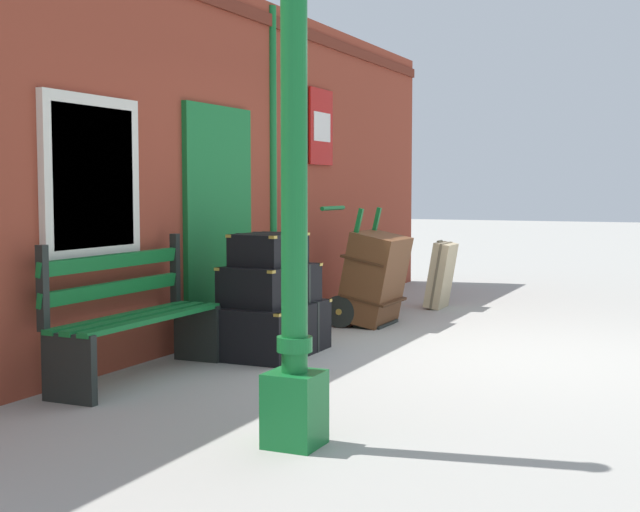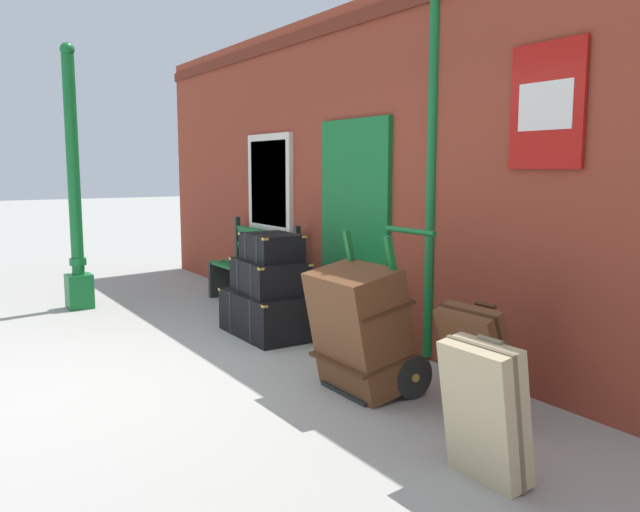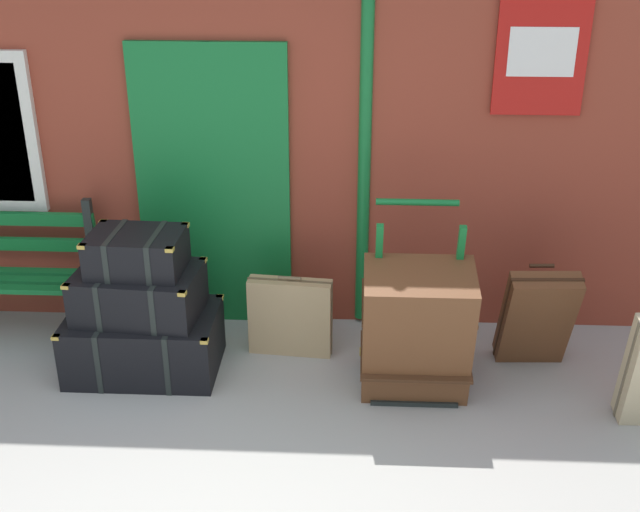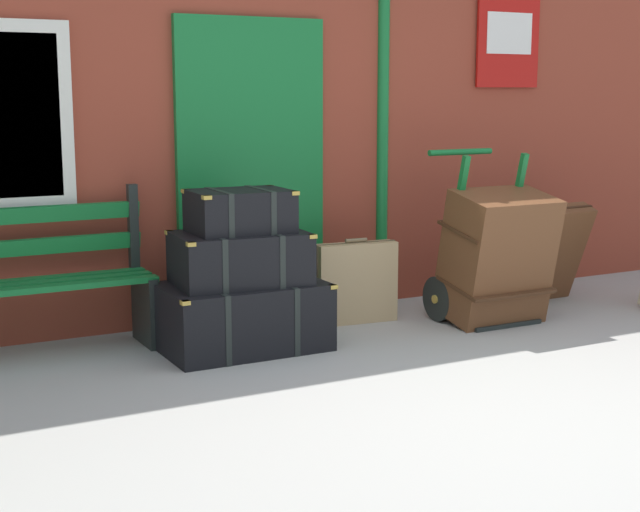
{
  "view_description": "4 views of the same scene",
  "coord_description": "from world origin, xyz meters",
  "views": [
    {
      "loc": [
        -7.12,
        -1.65,
        1.37
      ],
      "look_at": [
        0.46,
        1.78,
        0.73
      ],
      "focal_mm": 49.63,
      "sensor_mm": 36.0,
      "label": 1
    },
    {
      "loc": [
        4.9,
        -1.24,
        1.65
      ],
      "look_at": [
        0.23,
        1.7,
        0.89
      ],
      "focal_mm": 36.73,
      "sensor_mm": 36.0,
      "label": 2
    },
    {
      "loc": [
        0.73,
        -2.96,
        3.02
      ],
      "look_at": [
        0.49,
        1.86,
        0.8
      ],
      "focal_mm": 44.99,
      "sensor_mm": 36.0,
      "label": 3
    },
    {
      "loc": [
        -2.94,
        -3.59,
        1.59
      ],
      "look_at": [
        -0.06,
        1.85,
        0.52
      ],
      "focal_mm": 52.69,
      "sensor_mm": 36.0,
      "label": 4
    }
  ],
  "objects": [
    {
      "name": "ground_plane",
      "position": [
        0.0,
        0.0,
        0.0
      ],
      "size": [
        60.0,
        60.0,
        0.0
      ],
      "primitive_type": "plane",
      "color": "#A3A099"
    },
    {
      "name": "brick_facade",
      "position": [
        -0.02,
        2.6,
        1.6
      ],
      "size": [
        10.4,
        0.35,
        3.2
      ],
      "color": "brown",
      "rests_on": "ground"
    },
    {
      "name": "lamp_post",
      "position": [
        -2.97,
        0.38,
        1.15
      ],
      "size": [
        0.28,
        0.28,
        3.02
      ],
      "color": "#146B2D",
      "rests_on": "ground"
    },
    {
      "name": "platform_bench",
      "position": [
        -1.96,
        2.16,
        0.44
      ],
      "size": [
        1.6,
        0.43,
        1.01
      ],
      "color": "#146B2D",
      "rests_on": "ground"
    },
    {
      "name": "steamer_trunk_base",
      "position": [
        -0.7,
        1.69,
        0.21
      ],
      "size": [
        1.01,
        0.65,
        0.43
      ],
      "color": "black",
      "rests_on": "ground"
    },
    {
      "name": "steamer_trunk_middle",
      "position": [
        -0.7,
        1.7,
        0.58
      ],
      "size": [
        0.85,
        0.61,
        0.33
      ],
      "color": "black",
      "rests_on": "steamer_trunk_base"
    },
    {
      "name": "steamer_trunk_top",
      "position": [
        -0.69,
        1.72,
        0.87
      ],
      "size": [
        0.63,
        0.47,
        0.27
      ],
      "color": "black",
      "rests_on": "steamer_trunk_middle"
    },
    {
      "name": "porters_trolley",
      "position": [
        1.13,
        1.66,
        0.27
      ],
      "size": [
        0.71,
        0.64,
        1.19
      ],
      "color": "black",
      "rests_on": "ground"
    },
    {
      "name": "large_brown_trunk",
      "position": [
        1.13,
        1.48,
        0.47
      ],
      "size": [
        0.7,
        0.6,
        0.95
      ],
      "color": "brown",
      "rests_on": "ground"
    },
    {
      "name": "suitcase_charcoal",
      "position": [
        0.28,
        1.97,
        0.28
      ],
      "size": [
        0.6,
        0.2,
        0.6
      ],
      "color": "tan",
      "rests_on": "ground"
    },
    {
      "name": "suitcase_slate",
      "position": [
        1.96,
        1.84,
        0.38
      ],
      "size": [
        0.49,
        0.43,
        0.77
      ],
      "color": "brown",
      "rests_on": "ground"
    },
    {
      "name": "suitcase_beige",
      "position": [
        2.6,
        1.22,
        0.38
      ],
      "size": [
        0.46,
        0.31,
        0.78
      ],
      "color": "tan",
      "rests_on": "ground"
    }
  ]
}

